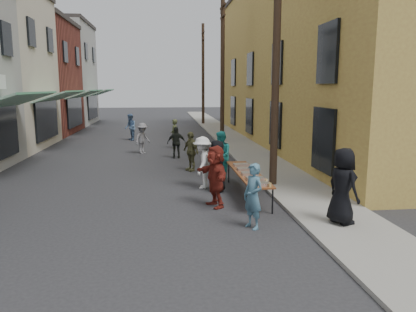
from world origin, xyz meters
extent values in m
plane|color=#28282B|center=(0.00, 0.00, 0.00)|extent=(120.00, 120.00, 0.00)
cube|color=gray|center=(5.00, 15.00, 0.05)|extent=(2.20, 60.00, 0.10)
cube|color=maroon|center=(-10.00, 21.00, 4.00)|extent=(8.00, 8.00, 8.00)
cube|color=gray|center=(-10.00, 29.00, 4.50)|extent=(8.00, 8.00, 9.00)
cube|color=#B1873F|center=(11.10, 14.00, 5.00)|extent=(10.00, 28.00, 10.00)
cylinder|color=#2D2116|center=(4.30, 3.00, 4.50)|extent=(0.26, 0.26, 9.00)
cylinder|color=#2D2116|center=(4.30, 15.00, 4.50)|extent=(0.26, 0.26, 9.00)
cylinder|color=#2D2116|center=(4.30, 27.00, 4.50)|extent=(0.26, 0.26, 9.00)
cube|color=brown|center=(3.17, 1.88, 0.73)|extent=(0.70, 4.00, 0.04)
cylinder|color=black|center=(2.88, 0.00, 0.35)|extent=(0.04, 0.04, 0.71)
cylinder|color=black|center=(3.46, 0.00, 0.35)|extent=(0.04, 0.04, 0.71)
cylinder|color=black|center=(2.88, 3.76, 0.35)|extent=(0.04, 0.04, 0.71)
cylinder|color=black|center=(3.46, 3.76, 0.35)|extent=(0.04, 0.04, 0.71)
cube|color=maroon|center=(3.17, 0.23, 0.79)|extent=(0.50, 0.33, 0.08)
cube|color=#B2B2B7|center=(3.17, 0.88, 0.79)|extent=(0.50, 0.33, 0.08)
cube|color=tan|center=(3.17, 1.58, 0.79)|extent=(0.50, 0.33, 0.08)
cube|color=#B2B2B7|center=(3.17, 2.28, 0.79)|extent=(0.50, 0.33, 0.08)
cube|color=tan|center=(3.17, 2.98, 0.79)|extent=(0.50, 0.33, 0.08)
cylinder|color=#A57F26|center=(2.95, -0.07, 0.79)|extent=(0.07, 0.07, 0.08)
cylinder|color=#A57F26|center=(2.95, 0.03, 0.79)|extent=(0.07, 0.07, 0.08)
cylinder|color=#A57F26|center=(2.95, 0.13, 0.79)|extent=(0.07, 0.07, 0.08)
cylinder|color=tan|center=(3.37, -0.02, 0.81)|extent=(0.08, 0.08, 0.12)
imported|color=black|center=(2.31, 2.58, 0.85)|extent=(0.55, 0.84, 1.69)
imported|color=teal|center=(2.69, -1.03, 0.80)|extent=(0.62, 0.70, 1.60)
imported|color=teal|center=(2.68, 4.37, 0.90)|extent=(0.84, 0.99, 1.79)
imported|color=white|center=(1.87, 3.08, 0.88)|extent=(0.90, 1.26, 1.76)
imported|color=brown|center=(1.68, 6.00, 0.81)|extent=(0.83, 1.01, 1.61)
imported|color=maroon|center=(2.02, 0.88, 0.89)|extent=(1.00, 1.73, 1.77)
imported|color=black|center=(4.85, -1.20, 1.03)|extent=(0.85, 1.05, 1.86)
imported|color=slate|center=(-0.48, 10.64, 0.79)|extent=(1.09, 1.17, 1.58)
imported|color=black|center=(1.21, 9.07, 0.76)|extent=(0.90, 0.39, 1.52)
imported|color=#4F5933|center=(1.20, 12.34, 0.82)|extent=(0.42, 0.62, 1.63)
imported|color=#52729E|center=(-1.50, 16.05, 0.86)|extent=(0.86, 0.99, 1.72)
camera|label=1|loc=(0.55, -10.29, 3.38)|focal=35.00mm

